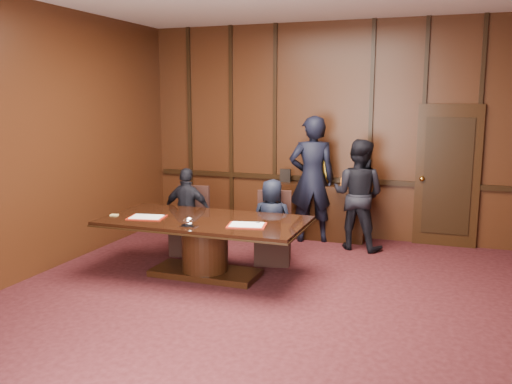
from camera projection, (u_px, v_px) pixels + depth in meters
room at (257, 152)px, 5.79m from camera, size 7.00×7.04×3.50m
sideboard at (317, 209)px, 8.92m from camera, size 1.60×0.45×1.54m
conference_table at (205, 238)px, 6.98m from camera, size 2.62×1.32×0.76m
folder_left at (147, 217)px, 7.00m from camera, size 0.51×0.41×0.02m
folder_right at (247, 225)px, 6.57m from camera, size 0.52×0.41×0.02m
inkstand at (189, 222)px, 6.51m from camera, size 0.20×0.14×0.12m
notepad at (114, 215)px, 7.14m from camera, size 0.11×0.09×0.01m
chair_left at (190, 234)px, 8.05m from camera, size 0.53×0.53×0.99m
chair_right at (273, 242)px, 7.62m from camera, size 0.58×0.58×0.99m
signatory_left at (188, 212)px, 7.92m from camera, size 0.77×0.34×1.29m
signatory_right at (272, 222)px, 7.49m from camera, size 0.63×0.45×1.20m
witness_left at (312, 179)px, 8.62m from camera, size 0.86×0.71×2.02m
witness_right at (358, 195)px, 8.22m from camera, size 0.93×0.79×1.68m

